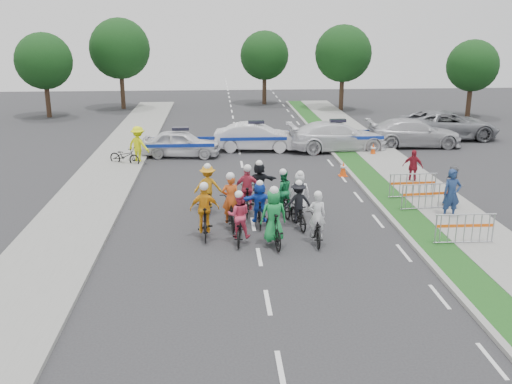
{
  "coord_description": "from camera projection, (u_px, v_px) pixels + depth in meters",
  "views": [
    {
      "loc": [
        -1.24,
        -16.37,
        7.06
      ],
      "look_at": [
        0.13,
        3.39,
        1.1
      ],
      "focal_mm": 40.0,
      "sensor_mm": 36.0,
      "label": 1
    }
  ],
  "objects": [
    {
      "name": "spectator_2",
      "position": [
        413.0,
        167.0,
        25.57
      ],
      "size": [
        0.98,
        0.79,
        1.56
      ],
      "primitive_type": "imported",
      "rotation": [
        0.0,
        0.0,
        -0.53
      ],
      "color": "maroon",
      "rests_on": "ground"
    },
    {
      "name": "tree_1",
      "position": [
        343.0,
        54.0,
        45.71
      ],
      "size": [
        4.55,
        4.55,
        6.82
      ],
      "color": "#382619",
      "rests_on": "ground"
    },
    {
      "name": "rider_2",
      "position": [
        239.0,
        223.0,
        18.8
      ],
      "size": [
        0.8,
        1.81,
        1.8
      ],
      "rotation": [
        0.0,
        0.0,
        3.06
      ],
      "color": "black",
      "rests_on": "ground"
    },
    {
      "name": "rider_0",
      "position": [
        317.0,
        225.0,
        18.78
      ],
      "size": [
        0.72,
        1.81,
        1.81
      ],
      "rotation": [
        0.0,
        0.0,
        3.08
      ],
      "color": "black",
      "rests_on": "ground"
    },
    {
      "name": "parked_bike",
      "position": [
        125.0,
        156.0,
        28.97
      ],
      "size": [
        1.87,
        1.35,
        0.93
      ],
      "primitive_type": "imported",
      "rotation": [
        0.0,
        0.0,
        1.11
      ],
      "color": "black",
      "rests_on": "ground"
    },
    {
      "name": "police_car_1",
      "position": [
        256.0,
        137.0,
        32.18
      ],
      "size": [
        4.81,
        2.06,
        1.54
      ],
      "primitive_type": "imported",
      "rotation": [
        0.0,
        0.0,
        1.48
      ],
      "color": "silver",
      "rests_on": "ground"
    },
    {
      "name": "rider_3",
      "position": [
        205.0,
        216.0,
        19.2
      ],
      "size": [
        1.0,
        1.88,
        1.96
      ],
      "rotation": [
        0.0,
        0.0,
        3.17
      ],
      "color": "black",
      "rests_on": "ground"
    },
    {
      "name": "rider_4",
      "position": [
        298.0,
        209.0,
        20.15
      ],
      "size": [
        1.06,
        1.81,
        1.77
      ],
      "rotation": [
        0.0,
        0.0,
        3.31
      ],
      "color": "black",
      "rests_on": "ground"
    },
    {
      "name": "barrier_1",
      "position": [
        426.0,
        198.0,
        21.83
      ],
      "size": [
        2.04,
        0.67,
        1.12
      ],
      "primitive_type": null,
      "rotation": [
        0.0,
        0.0,
        0.09
      ],
      "color": "#A5A8AD",
      "rests_on": "ground"
    },
    {
      "name": "rider_1",
      "position": [
        274.0,
        223.0,
        18.47
      ],
      "size": [
        0.93,
        2.0,
        2.04
      ],
      "rotation": [
        0.0,
        0.0,
        3.29
      ],
      "color": "black",
      "rests_on": "ground"
    },
    {
      "name": "rider_8",
      "position": [
        282.0,
        197.0,
        21.47
      ],
      "size": [
        0.95,
        1.87,
        1.82
      ],
      "rotation": [
        0.0,
        0.0,
        3.33
      ],
      "color": "black",
      "rests_on": "ground"
    },
    {
      "name": "grass_strip",
      "position": [
        394.0,
        203.0,
        22.9
      ],
      "size": [
        1.2,
        60.0,
        0.11
      ],
      "primitive_type": "cube",
      "color": "#1A4616",
      "rests_on": "ground"
    },
    {
      "name": "cone_0",
      "position": [
        343.0,
        169.0,
        26.94
      ],
      "size": [
        0.4,
        0.4,
        0.7
      ],
      "color": "#F24C0C",
      "rests_on": "ground"
    },
    {
      "name": "cone_1",
      "position": [
        373.0,
        150.0,
        30.96
      ],
      "size": [
        0.4,
        0.4,
        0.7
      ],
      "color": "#F24C0C",
      "rests_on": "ground"
    },
    {
      "name": "rider_5",
      "position": [
        260.0,
        206.0,
        20.28
      ],
      "size": [
        1.38,
        1.65,
        1.72
      ],
      "rotation": [
        0.0,
        0.0,
        3.12
      ],
      "color": "black",
      "rests_on": "ground"
    },
    {
      "name": "barrier_0",
      "position": [
        464.0,
        230.0,
        18.44
      ],
      "size": [
        2.01,
        0.53,
        1.12
      ],
      "primitive_type": null,
      "rotation": [
        0.0,
        0.0,
        -0.01
      ],
      "color": "#A5A8AD",
      "rests_on": "ground"
    },
    {
      "name": "curb_right",
      "position": [
        377.0,
        203.0,
        22.86
      ],
      "size": [
        0.2,
        60.0,
        0.12
      ],
      "primitive_type": "cube",
      "color": "gray",
      "rests_on": "ground"
    },
    {
      "name": "tree_0",
      "position": [
        44.0,
        61.0,
        42.37
      ],
      "size": [
        4.2,
        4.2,
        6.3
      ],
      "color": "#382619",
      "rests_on": "ground"
    },
    {
      "name": "rider_7",
      "position": [
        299.0,
        198.0,
        21.29
      ],
      "size": [
        0.75,
        1.71,
        1.79
      ],
      "rotation": [
        0.0,
        0.0,
        3.13
      ],
      "color": "black",
      "rests_on": "ground"
    },
    {
      "name": "tree_2",
      "position": [
        473.0,
        66.0,
        42.69
      ],
      "size": [
        3.85,
        3.85,
        5.77
      ],
      "color": "#382619",
      "rests_on": "ground"
    },
    {
      "name": "ground",
      "position": [
        259.0,
        257.0,
        17.76
      ],
      "size": [
        90.0,
        90.0,
        0.0
      ],
      "primitive_type": "plane",
      "color": "#28282B",
      "rests_on": "ground"
    },
    {
      "name": "police_car_2",
      "position": [
        337.0,
        136.0,
        32.13
      ],
      "size": [
        5.76,
        2.67,
        1.63
      ],
      "primitive_type": "imported",
      "rotation": [
        0.0,
        0.0,
        1.64
      ],
      "color": "silver",
      "rests_on": "ground"
    },
    {
      "name": "rider_10",
      "position": [
        208.0,
        192.0,
        21.91
      ],
      "size": [
        1.06,
        1.88,
        1.91
      ],
      "rotation": [
        0.0,
        0.0,
        3.13
      ],
      "color": "black",
      "rests_on": "ground"
    },
    {
      "name": "spectator_0",
      "position": [
        452.0,
        194.0,
        21.02
      ],
      "size": [
        0.7,
        0.47,
        1.87
      ],
      "primitive_type": "imported",
      "rotation": [
        0.0,
        0.0,
        0.03
      ],
      "color": "navy",
      "rests_on": "ground"
    },
    {
      "name": "civilian_suv",
      "position": [
        447.0,
        125.0,
        35.34
      ],
      "size": [
        6.3,
        2.95,
        1.74
      ],
      "primitive_type": "imported",
      "rotation": [
        0.0,
        0.0,
        1.58
      ],
      "color": "gray",
      "rests_on": "ground"
    },
    {
      "name": "sidewalk_left",
      "position": [
        83.0,
        209.0,
        22.08
      ],
      "size": [
        3.0,
        60.0,
        0.13
      ],
      "primitive_type": "cube",
      "color": "gray",
      "rests_on": "ground"
    },
    {
      "name": "tree_3",
      "position": [
        120.0,
        49.0,
        46.32
      ],
      "size": [
        4.9,
        4.9,
        7.35
      ],
      "color": "#382619",
      "rests_on": "ground"
    },
    {
      "name": "marshal_hiviz",
      "position": [
        138.0,
        145.0,
        29.19
      ],
      "size": [
        1.43,
        1.27,
        1.93
      ],
      "primitive_type": "imported",
      "rotation": [
        0.0,
        0.0,
        2.57
      ],
      "color": "#F0FF0D",
      "rests_on": "ground"
    },
    {
      "name": "civilian_sedan",
      "position": [
        414.0,
        133.0,
        33.22
      ],
      "size": [
        5.58,
        2.46,
        1.59
      ],
      "primitive_type": "imported",
      "rotation": [
        0.0,
        0.0,
        1.53
      ],
      "color": "silver",
      "rests_on": "ground"
    },
    {
      "name": "barrier_2",
      "position": [
        413.0,
        187.0,
        23.28
      ],
      "size": [
        2.01,
        0.55,
        1.12
      ],
      "primitive_type": null,
      "rotation": [
        0.0,
        0.0,
        0.03
      ],
      "color": "#A5A8AD",
      "rests_on": "ground"
    },
    {
      "name": "police_car_0",
      "position": [
        181.0,
        143.0,
        30.77
      ],
      "size": [
        4.38,
        2.19,
        1.43
      ],
      "primitive_type": "imported",
      "rotation": [
        0.0,
        0.0,
        1.45
      ],
      "color": "silver",
      "rests_on": "ground"
    },
    {
      "name": "tree_4",
      "position": [
        265.0,
        56.0,
        49.23
      ],
      "size": [
        4.2,
        4.2,
        6.3
      ],
      "color": "#382619",
      "rests_on": "ground"
    },
    {
      "name": "rider_11",
      "position": [
        259.0,
        186.0,
        22.54
      ],
      "size": [
        1.53,
        1.82,
        1.86
      ],
      "rotation": [
        0.0,
        0.0,
        3.27
      ],
      "color": "black",
      "rests_on": "ground"
    },
    {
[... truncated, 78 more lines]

